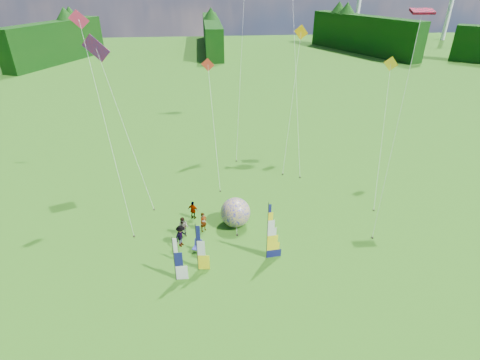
{
  "coord_description": "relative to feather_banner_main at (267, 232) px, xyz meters",
  "views": [
    {
      "loc": [
        -3.24,
        -18.03,
        17.77
      ],
      "look_at": [
        -1.0,
        4.0,
        5.5
      ],
      "focal_mm": 28.0,
      "sensor_mm": 36.0,
      "label": 1
    }
  ],
  "objects": [
    {
      "name": "kite_whale",
      "position": [
        5.48,
        17.2,
        7.83
      ],
      "size": [
        6.39,
        14.76,
        20.17
      ],
      "primitive_type": null,
      "rotation": [
        0.0,
        0.0,
        0.22
      ],
      "color": "black",
      "rests_on": "ground"
    },
    {
      "name": "side_banner_far",
      "position": [
        -6.28,
        -1.52,
        -0.56
      ],
      "size": [
        1.0,
        0.11,
        3.4
      ],
      "primitive_type": null,
      "rotation": [
        0.0,
        0.0,
        -0.01
      ],
      "color": "white",
      "rests_on": "ground"
    },
    {
      "name": "kite_parafoil",
      "position": [
        10.35,
        4.66,
        6.27
      ],
      "size": [
        9.11,
        11.16,
        17.05
      ],
      "primitive_type": null,
      "rotation": [
        0.0,
        0.0,
        -0.21
      ],
      "color": "#B80025",
      "rests_on": "ground"
    },
    {
      "name": "spectator_d",
      "position": [
        -5.17,
        5.47,
        -1.46
      ],
      "size": [
        1.01,
        0.77,
        1.6
      ],
      "primitive_type": "imported",
      "rotation": [
        0.0,
        0.0,
        2.67
      ],
      "color": "#66594C",
      "rests_on": "ground"
    },
    {
      "name": "treeline_ring",
      "position": [
        -0.71,
        -2.28,
        1.74
      ],
      "size": [
        210.0,
        210.0,
        8.0
      ],
      "primitive_type": null,
      "color": "#12370B",
      "rests_on": "ground"
    },
    {
      "name": "spectator_b",
      "position": [
        -5.91,
        3.19,
        -1.43
      ],
      "size": [
        0.89,
        0.65,
        1.65
      ],
      "primitive_type": "imported",
      "rotation": [
        0.0,
        0.0,
        -0.35
      ],
      "color": "#66594C",
      "rests_on": "ground"
    },
    {
      "name": "small_kite_yellow",
      "position": [
        11.64,
        8.94,
        3.62
      ],
      "size": [
        5.43,
        10.12,
        11.76
      ],
      "primitive_type": null,
      "rotation": [
        0.0,
        0.0,
        0.01
      ],
      "color": "yellow",
      "rests_on": "ground"
    },
    {
      "name": "spectator_a",
      "position": [
        -4.37,
        3.71,
        -1.44
      ],
      "size": [
        0.71,
        0.67,
        1.63
      ],
      "primitive_type": "imported",
      "rotation": [
        0.0,
        0.0,
        0.66
      ],
      "color": "#66594C",
      "rests_on": "ground"
    },
    {
      "name": "ground",
      "position": [
        -0.71,
        -2.28,
        -2.26
      ],
      "size": [
        220.0,
        220.0,
        0.0
      ],
      "primitive_type": "plane",
      "color": "#398219",
      "rests_on": "ground"
    },
    {
      "name": "small_kite_pink",
      "position": [
        -11.21,
        6.87,
        5.73
      ],
      "size": [
        7.89,
        10.38,
        15.98
      ],
      "primitive_type": null,
      "rotation": [
        0.0,
        0.0,
        0.32
      ],
      "color": "#CE254F",
      "rests_on": "ground"
    },
    {
      "name": "feather_banner_main",
      "position": [
        0.0,
        0.0,
        0.0
      ],
      "size": [
        1.23,
        0.21,
        4.52
      ],
      "primitive_type": null,
      "rotation": [
        0.0,
        0.0,
        0.09
      ],
      "color": "navy",
      "rests_on": "ground"
    },
    {
      "name": "kite_rainbow_delta",
      "position": [
        -10.67,
        10.5,
        4.86
      ],
      "size": [
        10.83,
        12.73,
        14.24
      ],
      "primitive_type": null,
      "rotation": [
        0.0,
        0.0,
        -0.25
      ],
      "color": "red",
      "rests_on": "ground"
    },
    {
      "name": "small_kite_green",
      "position": [
        0.34,
        20.24,
        8.9
      ],
      "size": [
        6.81,
        11.96,
        22.32
      ],
      "primitive_type": null,
      "rotation": [
        0.0,
        0.0,
        -0.23
      ],
      "color": "green",
      "rests_on": "ground"
    },
    {
      "name": "small_kite_orange",
      "position": [
        5.04,
        15.92,
        4.63
      ],
      "size": [
        7.04,
        10.66,
        13.78
      ],
      "primitive_type": null,
      "rotation": [
        0.0,
        0.0,
        0.19
      ],
      "color": "#F79C04",
      "rests_on": "ground"
    },
    {
      "name": "small_kite_red",
      "position": [
        -3.01,
        14.16,
        3.14
      ],
      "size": [
        6.64,
        11.78,
        10.81
      ],
      "primitive_type": null,
      "rotation": [
        0.0,
        0.0,
        0.35
      ],
      "color": "red",
      "rests_on": "ground"
    },
    {
      "name": "bol_inflatable",
      "position": [
        -1.82,
        4.23,
        -1.07
      ],
      "size": [
        2.49,
        2.49,
        2.37
      ],
      "primitive_type": "sphere",
      "rotation": [
        0.0,
        0.0,
        0.05
      ],
      "color": "#0808A1",
      "rests_on": "ground"
    },
    {
      "name": "side_banner_left",
      "position": [
        -4.82,
        -0.67,
        -0.43
      ],
      "size": [
        1.02,
        0.22,
        3.65
      ],
      "primitive_type": null,
      "rotation": [
        0.0,
        0.0,
        -0.12
      ],
      "color": "yellow",
      "rests_on": "ground"
    },
    {
      "name": "camp_chair",
      "position": [
        -4.89,
        1.04,
        -1.72
      ],
      "size": [
        0.82,
        0.82,
        1.07
      ],
      "primitive_type": null,
      "rotation": [
        0.0,
        0.0,
        -0.42
      ],
      "color": "navy",
      "rests_on": "ground"
    },
    {
      "name": "spectator_c",
      "position": [
        -6.05,
        2.03,
        -1.38
      ],
      "size": [
        1.01,
        1.17,
        1.76
      ],
      "primitive_type": "imported",
      "rotation": [
        0.0,
        0.0,
        0.95
      ],
      "color": "#66594C",
      "rests_on": "ground"
    }
  ]
}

